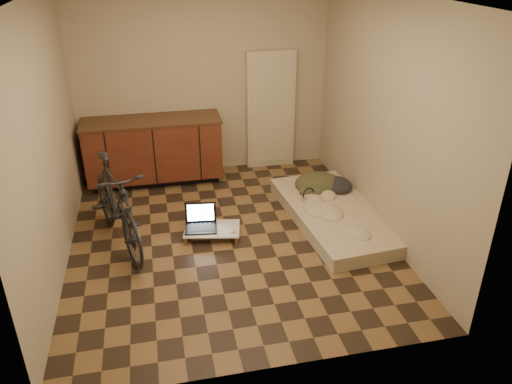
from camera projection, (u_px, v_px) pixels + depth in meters
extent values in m
cube|color=brown|center=(229.00, 237.00, 5.70)|extent=(3.50, 4.00, 0.00)
cube|color=#BAAD8F|center=(203.00, 82.00, 6.86)|extent=(3.50, 0.00, 2.60)
cube|color=#BAAD8F|center=(273.00, 227.00, 3.37)|extent=(3.50, 0.00, 2.60)
cube|color=#BAAD8F|center=(46.00, 143.00, 4.79)|extent=(0.00, 4.00, 2.60)
cube|color=#BAAD8F|center=(384.00, 118.00, 5.45)|extent=(0.00, 4.00, 2.60)
cube|color=black|center=(157.00, 177.00, 7.06)|extent=(1.70, 0.48, 0.10)
cube|color=#4D1F15|center=(154.00, 149.00, 6.83)|extent=(1.80, 0.60, 0.78)
cube|color=#482C1A|center=(151.00, 120.00, 6.64)|extent=(1.84, 0.62, 0.03)
cube|color=beige|center=(271.00, 110.00, 7.19)|extent=(0.70, 0.10, 1.70)
imported|color=black|center=(116.00, 200.00, 5.34)|extent=(0.99, 1.76, 1.09)
cube|color=#C2B99B|center=(334.00, 216.00, 6.02)|extent=(1.10, 2.06, 0.13)
cube|color=beige|center=(334.00, 210.00, 5.98)|extent=(1.13, 2.08, 0.05)
cube|color=brown|center=(186.00, 241.00, 5.56)|extent=(0.04, 0.04, 0.09)
cube|color=brown|center=(189.00, 225.00, 5.86)|extent=(0.04, 0.04, 0.09)
cube|color=brown|center=(236.00, 240.00, 5.56)|extent=(0.04, 0.04, 0.09)
cube|color=brown|center=(237.00, 225.00, 5.87)|extent=(0.04, 0.04, 0.09)
cube|color=silver|center=(212.00, 229.00, 5.69)|extent=(0.69, 0.52, 0.02)
cube|color=black|center=(201.00, 228.00, 5.66)|extent=(0.38, 0.30, 0.02)
cube|color=black|center=(201.00, 212.00, 5.75)|extent=(0.36, 0.11, 0.23)
cube|color=white|center=(201.00, 212.00, 5.75)|extent=(0.31, 0.09, 0.19)
ellipsoid|color=silver|center=(233.00, 230.00, 5.61)|extent=(0.06, 0.09, 0.03)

